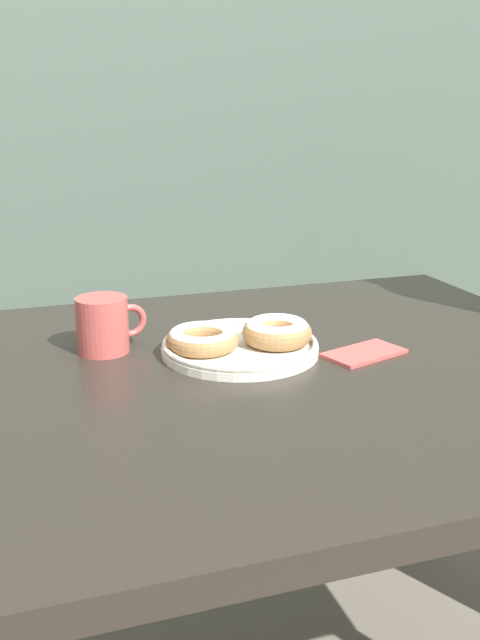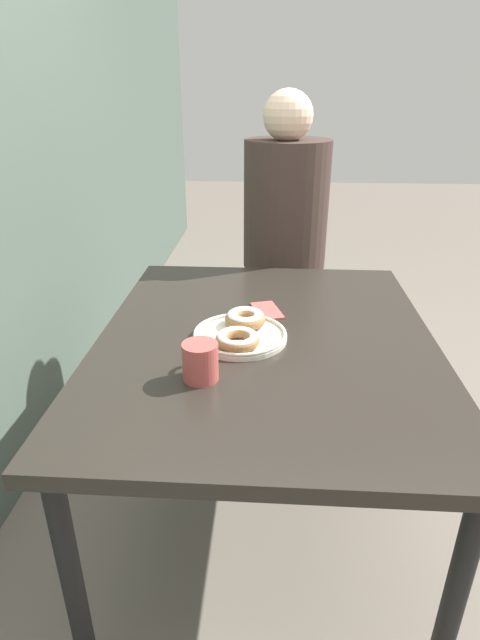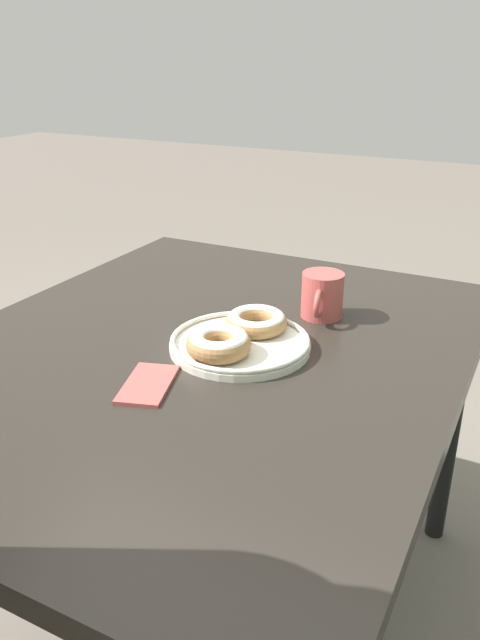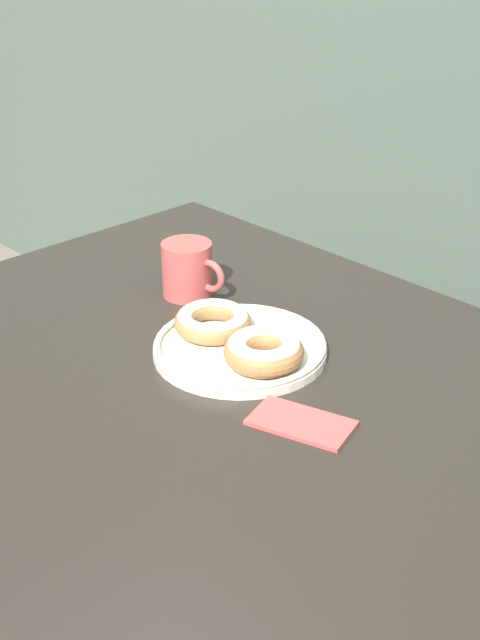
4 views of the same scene
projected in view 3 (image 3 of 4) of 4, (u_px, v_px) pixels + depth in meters
ground_plane at (142, 589)px, 1.58m from camera, size 14.00×14.00×0.00m
dining_table at (202, 376)px, 1.24m from camera, size 1.21×0.97×0.73m
donut_plate at (238, 337)px, 1.19m from camera, size 0.27×0.27×0.06m
coffee_mug at (322, 295)px, 1.32m from camera, size 0.12×0.09×0.10m
napkin at (148, 384)px, 1.06m from camera, size 0.16×0.11×0.01m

